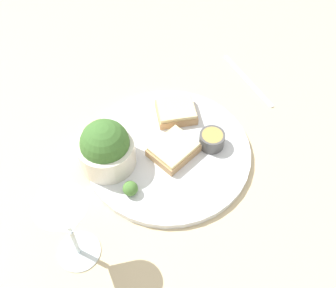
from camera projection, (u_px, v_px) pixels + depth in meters
ground_plane at (168, 154)px, 0.85m from camera, size 4.00×4.00×0.00m
dinner_plate at (168, 152)px, 0.84m from camera, size 0.33×0.33×0.01m
salad_bowl at (106, 148)px, 0.79m from camera, size 0.11×0.11×0.10m
sauce_ramekin at (212, 138)px, 0.83m from camera, size 0.05×0.05×0.03m
cheese_toast_near at (174, 150)px, 0.82m from camera, size 0.11×0.11×0.03m
cheese_toast_far at (176, 111)px, 0.88m from camera, size 0.08×0.07×0.03m
wine_glass at (66, 221)px, 0.63m from camera, size 0.08×0.08×0.16m
garnish at (130, 188)px, 0.77m from camera, size 0.03×0.03×0.03m
fork at (248, 80)px, 0.97m from camera, size 0.07×0.18×0.01m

